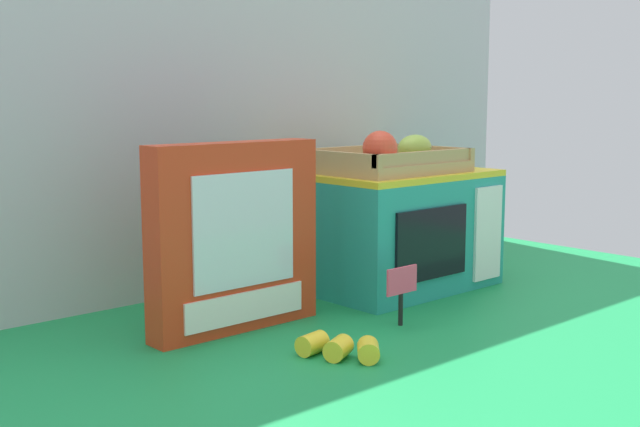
% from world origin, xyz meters
% --- Properties ---
extents(ground_plane, '(1.70, 1.70, 0.00)m').
position_xyz_m(ground_plane, '(0.00, 0.00, 0.00)').
color(ground_plane, '#198C47').
rests_on(ground_plane, ground).
extents(display_back_panel, '(1.61, 0.03, 0.77)m').
position_xyz_m(display_back_panel, '(0.00, 0.25, 0.38)').
color(display_back_panel, '#B7BABF').
rests_on(display_back_panel, ground).
extents(toy_microwave, '(0.37, 0.30, 0.23)m').
position_xyz_m(toy_microwave, '(0.21, 0.02, 0.12)').
color(toy_microwave, teal).
rests_on(toy_microwave, ground).
extents(food_groups_crate, '(0.27, 0.21, 0.09)m').
position_xyz_m(food_groups_crate, '(0.17, -0.01, 0.26)').
color(food_groups_crate, tan).
rests_on(food_groups_crate, toy_microwave).
extents(cookie_set_box, '(0.31, 0.06, 0.31)m').
position_xyz_m(cookie_set_box, '(-0.21, -0.02, 0.15)').
color(cookie_set_box, red).
rests_on(cookie_set_box, ground).
extents(price_sign, '(0.07, 0.01, 0.10)m').
position_xyz_m(price_sign, '(0.01, -0.19, 0.07)').
color(price_sign, black).
rests_on(price_sign, ground).
extents(loose_toy_banana, '(0.09, 0.13, 0.03)m').
position_xyz_m(loose_toy_banana, '(-0.18, -0.25, 0.02)').
color(loose_toy_banana, yellow).
rests_on(loose_toy_banana, ground).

